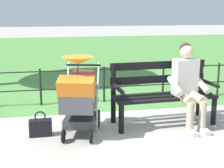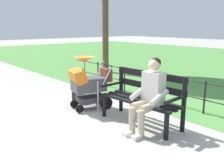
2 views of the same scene
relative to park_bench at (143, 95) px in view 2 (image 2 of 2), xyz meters
The scene contains 6 objects.
ground_plane 0.89m from the park_bench, ahead, with size 60.00×60.00×0.00m, color #ADA89E.
park_bench is the anchor object (origin of this frame).
person_on_bench 0.43m from the park_bench, 146.34° to the left, with size 0.55×0.74×1.28m.
stroller 1.37m from the park_bench, 13.20° to the left, with size 0.70×0.97×1.15m.
handbag 1.94m from the park_bench, ahead, with size 0.32×0.14×0.37m.
park_fence 1.38m from the park_bench, 71.49° to the right, with size 7.24×0.04×0.70m.
Camera 2 is at (-3.81, 3.29, 1.79)m, focal length 40.89 mm.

